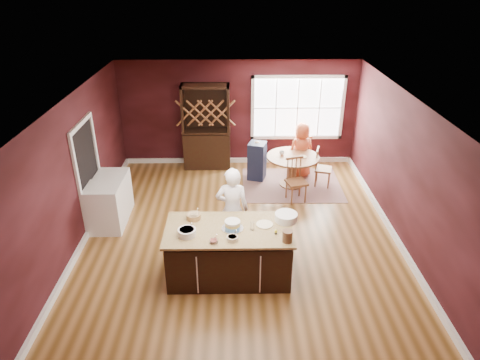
# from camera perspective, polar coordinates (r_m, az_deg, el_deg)

# --- Properties ---
(room_shell) EXTENTS (7.00, 7.00, 7.00)m
(room_shell) POSITION_cam_1_polar(r_m,az_deg,el_deg) (7.76, 0.07, 0.96)
(room_shell) COLOR olive
(room_shell) RESTS_ON ground
(window) EXTENTS (2.36, 0.10, 1.66)m
(window) POSITION_cam_1_polar(r_m,az_deg,el_deg) (11.06, 7.68, 9.52)
(window) COLOR white
(window) RESTS_ON room_shell
(doorway) EXTENTS (0.08, 1.26, 2.13)m
(doorway) POSITION_cam_1_polar(r_m,az_deg,el_deg) (8.91, -19.46, 0.57)
(doorway) COLOR white
(doorway) RESTS_ON room_shell
(kitchen_island) EXTENTS (2.07, 1.08, 0.92)m
(kitchen_island) POSITION_cam_1_polar(r_m,az_deg,el_deg) (7.21, -1.48, -9.70)
(kitchen_island) COLOR black
(kitchen_island) RESTS_ON ground
(dining_table) EXTENTS (1.23, 1.23, 0.75)m
(dining_table) POSITION_cam_1_polar(r_m,az_deg,el_deg) (10.12, 7.02, 2.05)
(dining_table) COLOR olive
(dining_table) RESTS_ON ground
(baker) EXTENTS (0.62, 0.42, 1.63)m
(baker) POSITION_cam_1_polar(r_m,az_deg,el_deg) (7.66, -1.04, -3.97)
(baker) COLOR white
(baker) RESTS_ON ground
(layer_cake) EXTENTS (0.35, 0.35, 0.14)m
(layer_cake) POSITION_cam_1_polar(r_m,az_deg,el_deg) (6.90, -1.01, -5.99)
(layer_cake) COLOR silver
(layer_cake) RESTS_ON kitchen_island
(bowl_blue) EXTENTS (0.29, 0.29, 0.11)m
(bowl_blue) POSITION_cam_1_polar(r_m,az_deg,el_deg) (6.80, -7.10, -6.93)
(bowl_blue) COLOR silver
(bowl_blue) RESTS_ON kitchen_island
(bowl_yellow) EXTENTS (0.24, 0.24, 0.09)m
(bowl_yellow) POSITION_cam_1_polar(r_m,az_deg,el_deg) (7.21, -6.20, -4.85)
(bowl_yellow) COLOR #A87A54
(bowl_yellow) RESTS_ON kitchen_island
(bowl_pink) EXTENTS (0.14, 0.14, 0.05)m
(bowl_pink) POSITION_cam_1_polar(r_m,az_deg,el_deg) (6.61, -3.53, -8.14)
(bowl_pink) COLOR silver
(bowl_pink) RESTS_ON kitchen_island
(bowl_olive) EXTENTS (0.18, 0.18, 0.07)m
(bowl_olive) POSITION_cam_1_polar(r_m,az_deg,el_deg) (6.66, -1.03, -7.76)
(bowl_olive) COLOR white
(bowl_olive) RESTS_ON kitchen_island
(drinking_glass) EXTENTS (0.07, 0.07, 0.14)m
(drinking_glass) POSITION_cam_1_polar(r_m,az_deg,el_deg) (6.87, 1.64, -6.17)
(drinking_glass) COLOR white
(drinking_glass) RESTS_ON kitchen_island
(dinner_plate) EXTENTS (0.28, 0.28, 0.02)m
(dinner_plate) POSITION_cam_1_polar(r_m,az_deg,el_deg) (7.04, 3.29, -5.94)
(dinner_plate) COLOR #F7E7C9
(dinner_plate) RESTS_ON kitchen_island
(white_tub) EXTENTS (0.38, 0.38, 0.13)m
(white_tub) POSITION_cam_1_polar(r_m,az_deg,el_deg) (7.16, 6.16, -4.93)
(white_tub) COLOR white
(white_tub) RESTS_ON kitchen_island
(stoneware_crock) EXTENTS (0.16, 0.16, 0.19)m
(stoneware_crock) POSITION_cam_1_polar(r_m,az_deg,el_deg) (6.63, 6.34, -7.45)
(stoneware_crock) COLOR brown
(stoneware_crock) RESTS_ON kitchen_island
(toy_figurine) EXTENTS (0.05, 0.05, 0.08)m
(toy_figurine) POSITION_cam_1_polar(r_m,az_deg,el_deg) (6.81, 4.80, -6.91)
(toy_figurine) COLOR yellow
(toy_figurine) RESTS_ON kitchen_island
(rug) EXTENTS (2.35, 1.83, 0.01)m
(rug) POSITION_cam_1_polar(r_m,az_deg,el_deg) (10.35, 6.86, -0.61)
(rug) COLOR brown
(rug) RESTS_ON ground
(chair_east) EXTENTS (0.47, 0.48, 0.94)m
(chair_east) POSITION_cam_1_polar(r_m,az_deg,el_deg) (10.25, 11.08, 1.67)
(chair_east) COLOR #955026
(chair_east) RESTS_ON ground
(chair_south) EXTENTS (0.52, 0.50, 1.01)m
(chair_south) POSITION_cam_1_polar(r_m,az_deg,el_deg) (9.45, 7.55, -0.04)
(chair_south) COLOR brown
(chair_south) RESTS_ON ground
(chair_north) EXTENTS (0.54, 0.53, 0.99)m
(chair_north) POSITION_cam_1_polar(r_m,az_deg,el_deg) (10.89, 8.01, 3.57)
(chair_north) COLOR brown
(chair_north) RESTS_ON ground
(seated_woman) EXTENTS (0.77, 0.62, 1.38)m
(seated_woman) POSITION_cam_1_polar(r_m,az_deg,el_deg) (10.56, 8.16, 3.94)
(seated_woman) COLOR #CB552E
(seated_woman) RESTS_ON ground
(high_chair) EXTENTS (0.49, 0.49, 0.98)m
(high_chair) POSITION_cam_1_polar(r_m,az_deg,el_deg) (10.40, 2.28, 2.65)
(high_chair) COLOR #202544
(high_chair) RESTS_ON ground
(toddler) EXTENTS (0.18, 0.14, 0.26)m
(toddler) POSITION_cam_1_polar(r_m,az_deg,el_deg) (10.26, 2.70, 4.25)
(toddler) COLOR #8CA5BF
(toddler) RESTS_ON high_chair
(table_plate) EXTENTS (0.19, 0.19, 0.01)m
(table_plate) POSITION_cam_1_polar(r_m,az_deg,el_deg) (10.02, 8.38, 3.09)
(table_plate) COLOR beige
(table_plate) RESTS_ON dining_table
(table_cup) EXTENTS (0.14, 0.14, 0.09)m
(table_cup) POSITION_cam_1_polar(r_m,az_deg,el_deg) (10.07, 5.60, 3.62)
(table_cup) COLOR silver
(table_cup) RESTS_ON dining_table
(hutch) EXTENTS (1.18, 0.49, 2.16)m
(hutch) POSITION_cam_1_polar(r_m,az_deg,el_deg) (10.86, -4.51, 7.03)
(hutch) COLOR #412519
(hutch) RESTS_ON ground
(washer) EXTENTS (0.65, 0.63, 0.94)m
(washer) POSITION_cam_1_polar(r_m,az_deg,el_deg) (8.79, -17.47, -3.57)
(washer) COLOR silver
(washer) RESTS_ON ground
(dryer) EXTENTS (0.63, 0.61, 0.91)m
(dryer) POSITION_cam_1_polar(r_m,az_deg,el_deg) (9.33, -16.46, -1.68)
(dryer) COLOR white
(dryer) RESTS_ON ground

